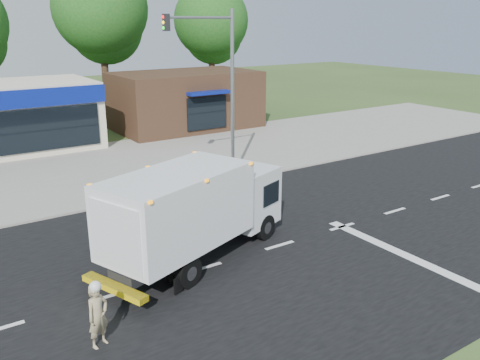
% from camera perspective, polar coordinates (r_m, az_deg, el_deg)
% --- Properties ---
extents(ground, '(120.00, 120.00, 0.00)m').
position_cam_1_polar(ground, '(17.83, 4.47, -7.37)').
color(ground, '#385123').
rests_on(ground, ground).
extents(road_asphalt, '(60.00, 14.00, 0.02)m').
position_cam_1_polar(road_asphalt, '(17.83, 4.47, -7.35)').
color(road_asphalt, black).
rests_on(road_asphalt, ground).
extents(sidewalk, '(60.00, 2.40, 0.12)m').
position_cam_1_polar(sidewalk, '(24.32, -7.53, -0.44)').
color(sidewalk, gray).
rests_on(sidewalk, ground).
extents(parking_apron, '(60.00, 9.00, 0.02)m').
position_cam_1_polar(parking_apron, '(29.46, -12.58, 2.36)').
color(parking_apron, gray).
rests_on(parking_apron, ground).
extents(lane_markings, '(55.20, 7.00, 0.01)m').
position_cam_1_polar(lane_markings, '(17.74, 10.66, -7.71)').
color(lane_markings, silver).
rests_on(lane_markings, road_asphalt).
extents(ems_box_truck, '(7.49, 4.57, 3.18)m').
position_cam_1_polar(ems_box_truck, '(16.13, -5.15, -3.08)').
color(ems_box_truck, black).
rests_on(ems_box_truck, ground).
extents(emergency_worker, '(0.69, 0.58, 1.72)m').
position_cam_1_polar(emergency_worker, '(12.84, -15.68, -14.32)').
color(emergency_worker, tan).
rests_on(emergency_worker, ground).
extents(brown_storefront, '(10.00, 6.70, 4.00)m').
position_cam_1_polar(brown_storefront, '(37.24, -6.12, 8.92)').
color(brown_storefront, '#382316').
rests_on(brown_storefront, ground).
extents(traffic_signal_pole, '(3.51, 0.25, 8.00)m').
position_cam_1_polar(traffic_signal_pole, '(23.91, -2.19, 11.33)').
color(traffic_signal_pole, gray).
rests_on(traffic_signal_pole, ground).
extents(background_trees, '(36.77, 7.39, 12.10)m').
position_cam_1_polar(background_trees, '(41.84, -21.91, 16.15)').
color(background_trees, '#332114').
rests_on(background_trees, ground).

